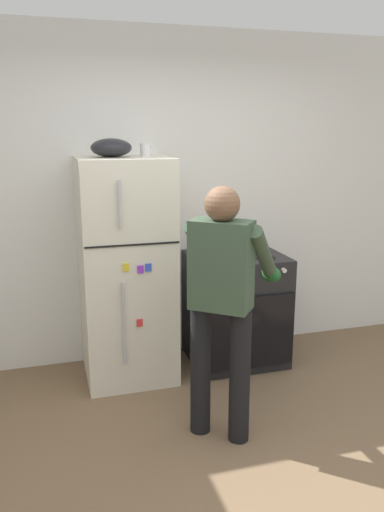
% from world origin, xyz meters
% --- Properties ---
extents(ground, '(8.00, 8.00, 0.00)m').
position_xyz_m(ground, '(0.00, 0.00, 0.00)').
color(ground, brown).
extents(kitchen_wall_back, '(6.00, 0.10, 2.70)m').
position_xyz_m(kitchen_wall_back, '(0.00, 1.95, 1.35)').
color(kitchen_wall_back, white).
rests_on(kitchen_wall_back, ground).
extents(refrigerator, '(0.68, 0.72, 1.72)m').
position_xyz_m(refrigerator, '(-0.40, 1.57, 0.86)').
color(refrigerator, silver).
rests_on(refrigerator, ground).
extents(stove_range, '(0.76, 0.67, 0.92)m').
position_xyz_m(stove_range, '(0.51, 1.56, 0.46)').
color(stove_range, black).
rests_on(stove_range, ground).
extents(person_cook, '(0.69, 0.74, 1.60)m').
position_xyz_m(person_cook, '(0.04, 0.58, 0.96)').
color(person_cook, black).
rests_on(person_cook, ground).
extents(red_pot, '(0.37, 0.27, 0.10)m').
position_xyz_m(red_pot, '(0.35, 1.52, 0.97)').
color(red_pot, orange).
rests_on(red_pot, stove_range).
extents(coffee_mug, '(0.11, 0.08, 0.10)m').
position_xyz_m(coffee_mug, '(-0.22, 1.62, 1.77)').
color(coffee_mug, silver).
rests_on(coffee_mug, refrigerator).
extents(mixing_bowl, '(0.30, 0.30, 0.13)m').
position_xyz_m(mixing_bowl, '(-0.48, 1.57, 1.78)').
color(mixing_bowl, black).
rests_on(mixing_bowl, refrigerator).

